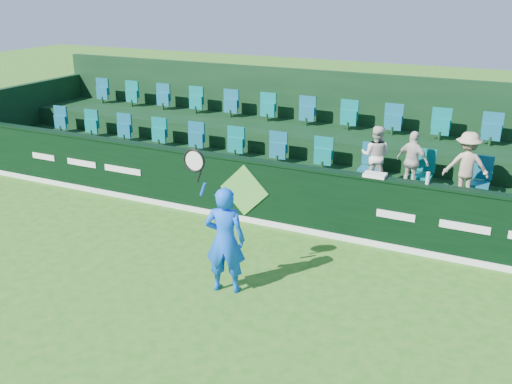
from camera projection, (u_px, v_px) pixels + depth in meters
The scene contains 13 objects.
ground at pixel (128, 313), 8.61m from camera, with size 60.00×60.00×0.00m, color #286618.
sponsor_hoarding at pixel (247, 190), 11.75m from camera, with size 16.00×0.25×1.35m.
stand_tier_front at pixel (269, 186), 12.78m from camera, with size 16.00×2.00×0.80m, color black.
stand_tier_back at pixel (300, 154), 14.30m from camera, with size 16.00×1.80×1.30m, color black.
stand_rear at pixel (307, 128), 14.48m from camera, with size 16.00×4.10×2.60m.
seat_row_front at pixel (276, 152), 12.88m from camera, with size 13.50×0.50×0.60m, color #10576F.
seat_row_back at pixel (306, 114), 14.23m from camera, with size 13.50×0.50×0.60m, color #10576F.
tennis_player at pixel (225, 239), 8.96m from camera, with size 1.06×0.59×2.40m.
spectator_left at pixel (375, 156), 11.49m from camera, with size 0.60×0.47×1.23m, color silver.
spectator_middle at pixel (413, 161), 11.19m from camera, with size 0.70×0.29×1.20m, color beige.
spectator_right at pixel (466, 165), 10.76m from camera, with size 0.84×0.48×1.29m, color tan.
towel at pixel (375, 175), 10.44m from camera, with size 0.40×0.26×0.06m, color white.
drinks_bottle at pixel (428, 178), 10.03m from camera, with size 0.07×0.07×0.22m, color silver.
Camera 1 is at (4.98, -5.86, 4.69)m, focal length 40.00 mm.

